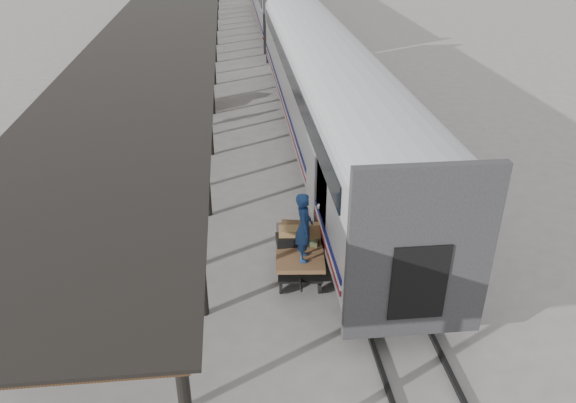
# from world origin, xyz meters

# --- Properties ---
(ground) EXTENTS (160.00, 160.00, 0.00)m
(ground) POSITION_xyz_m (0.00, 0.00, 0.00)
(ground) COLOR slate
(ground) RESTS_ON ground
(rails) EXTENTS (1.54, 150.00, 0.12)m
(rails) POSITION_xyz_m (3.20, 34.00, 0.06)
(rails) COLOR black
(rails) RESTS_ON ground
(baggage_cart) EXTENTS (1.47, 2.50, 0.86)m
(baggage_cart) POSITION_xyz_m (1.17, -0.45, 0.65)
(baggage_cart) COLOR brown
(baggage_cart) RESTS_ON ground
(suitcase_stack) EXTENTS (1.30, 1.13, 0.45)m
(suitcase_stack) POSITION_xyz_m (1.06, -0.11, 1.03)
(suitcase_stack) COLOR #3C3C3F
(suitcase_stack) RESTS_ON baggage_cart
(luggage_tug) EXTENTS (1.47, 1.78, 1.36)m
(luggage_tug) POSITION_xyz_m (-2.38, 13.66, 0.63)
(luggage_tug) COLOR maroon
(luggage_tug) RESTS_ON ground
(porter) EXTENTS (0.51, 0.72, 1.87)m
(porter) POSITION_xyz_m (1.20, -1.10, 1.79)
(porter) COLOR navy
(porter) RESTS_ON baggage_cart
(pedestrian) EXTENTS (1.00, 0.42, 1.71)m
(pedestrian) POSITION_xyz_m (-2.40, 10.97, 0.85)
(pedestrian) COLOR black
(pedestrian) RESTS_ON ground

